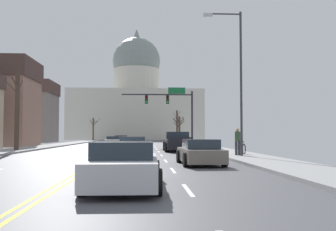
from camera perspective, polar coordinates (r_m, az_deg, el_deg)
name	(u,v)px	position (r m, az deg, el deg)	size (l,w,h in m)	color
ground	(106,157)	(23.60, -9.36, -6.24)	(20.00, 180.00, 0.20)	#4C4C51
signal_gantry	(172,104)	(41.58, 0.59, 1.71)	(7.91, 0.41, 6.47)	#28282D
street_lamp_right	(236,71)	(23.30, 10.33, 6.71)	(2.37, 0.24, 8.77)	#333338
capitol_building	(136,103)	(101.98, -4.82, 1.95)	(34.26, 19.45, 30.09)	beige
sedan_near_00	(175,143)	(37.80, 1.05, -4.18)	(1.98, 4.64, 1.14)	#B71414
pickup_truck_near_01	(178,143)	(31.46, 1.48, -4.12)	(2.34, 5.36, 1.63)	black
sedan_near_02	(133,147)	(24.69, -5.40, -4.76)	(2.06, 4.31, 1.27)	silver
sedan_near_03	(200,153)	(17.82, 4.91, -5.64)	(2.00, 4.27, 1.20)	#6B6056
sedan_near_04	(124,166)	(10.27, -6.67, -7.66)	(2.01, 4.61, 1.24)	silver
sedan_oncoming_00	(113,141)	(47.20, -8.32, -3.87)	(2.04, 4.37, 1.16)	silver
sedan_oncoming_01	(120,139)	(60.32, -7.31, -3.62)	(2.07, 4.68, 1.21)	#B71414
sedan_oncoming_02	(123,139)	(69.08, -6.84, -3.53)	(1.96, 4.25, 1.20)	#9EA3A8
flank_building_02	(27,112)	(68.35, -20.57, 0.54)	(9.17, 8.48, 10.34)	slate
bare_tree_00	(180,129)	(70.02, 1.80, -2.07)	(2.28, 2.54, 4.09)	#4C3D2D
bare_tree_01	(17,109)	(33.03, -21.94, 0.88)	(1.71, 2.49, 6.46)	#423328
bare_tree_02	(177,125)	(74.72, 1.39, -1.43)	(2.22, 1.87, 6.00)	#423328
bare_tree_03	(93,128)	(77.08, -11.27, -1.95)	(2.11, 1.99, 4.55)	brown
bare_tree_04	(179,128)	(62.84, 1.69, -1.93)	(1.49, 2.73, 4.30)	#423328
pedestrian_00	(238,140)	(23.66, 10.53, -3.67)	(0.35, 0.34, 1.68)	#33333D
bicycle_parked	(242,148)	(25.38, 11.15, -4.93)	(0.12, 1.77, 0.85)	black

